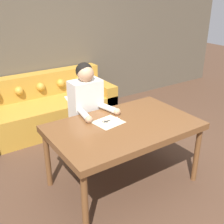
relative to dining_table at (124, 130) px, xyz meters
The scene contains 7 objects.
ground_plane 0.67m from the dining_table, ahead, with size 16.00×16.00×0.00m, color #4C3323.
wall_back 2.33m from the dining_table, 89.28° to the left, with size 8.00×0.06×2.60m.
dining_table is the anchor object (origin of this frame).
couch 1.86m from the dining_table, 95.38° to the left, with size 2.09×0.84×0.81m.
person 0.62m from the dining_table, 99.36° to the left, with size 0.44×0.56×1.27m.
pattern_paper_main 0.18m from the dining_table, 130.37° to the left, with size 0.32×0.29×0.00m.
scissors 0.19m from the dining_table, 121.22° to the left, with size 0.20×0.07×0.01m.
Camera 1 is at (-1.59, -2.10, 2.03)m, focal length 45.00 mm.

